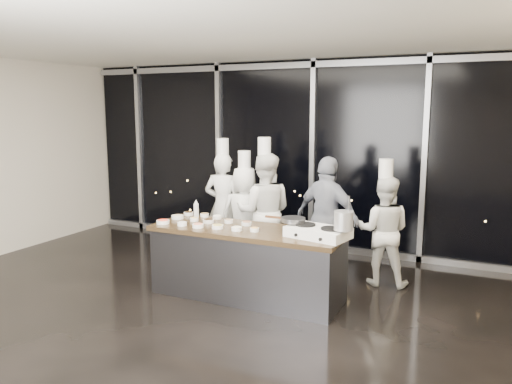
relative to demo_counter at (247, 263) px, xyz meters
The scene contains 14 objects.
ground 1.01m from the demo_counter, 90.00° to the right, with size 9.00×9.00×0.00m, color black.
room_shell 2.01m from the demo_counter, 78.94° to the right, with size 9.02×7.02×3.21m.
window_wall 2.78m from the demo_counter, 90.00° to the left, with size 8.90×0.11×3.20m.
demo_counter is the anchor object (origin of this frame).
stove 1.08m from the demo_counter, ahead, with size 0.78×0.57×0.14m.
frying_pan 0.86m from the demo_counter, ahead, with size 0.54×0.35×0.05m.
stock_pot 1.45m from the demo_counter, ahead, with size 0.22×0.22×0.22m, color #B9BABC.
prep_bowls 0.80m from the demo_counter, behind, with size 1.41×0.74×0.05m.
squeeze_bottle 1.12m from the demo_counter, 162.68° to the left, with size 0.07×0.07×0.25m.
chef_far_left 1.77m from the demo_counter, 128.77° to the left, with size 0.67×0.49×1.93m.
chef_left 1.38m from the demo_counter, 117.73° to the left, with size 0.87×0.70×1.77m.
chef_center 1.25m from the demo_counter, 103.59° to the left, with size 1.02×0.90×1.98m.
guest 1.40m from the demo_counter, 58.55° to the left, with size 1.10×0.73×1.74m.
chef_right 1.93m from the demo_counter, 39.83° to the left, with size 0.78×0.64×1.73m.
Camera 1 is at (2.69, -4.57, 2.38)m, focal length 35.00 mm.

